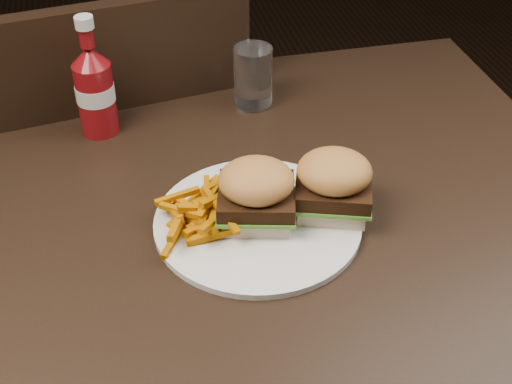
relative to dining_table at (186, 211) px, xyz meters
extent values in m
cube|color=black|center=(0.00, 0.00, 0.00)|extent=(1.20, 0.80, 0.04)
cube|color=black|center=(-0.09, 0.50, -0.30)|extent=(0.53, 0.53, 0.04)
cylinder|color=white|center=(0.09, -0.08, 0.03)|extent=(0.29, 0.29, 0.01)
cube|color=beige|center=(0.09, -0.07, 0.04)|extent=(0.11, 0.11, 0.02)
cube|color=beige|center=(0.20, -0.08, 0.04)|extent=(0.11, 0.11, 0.02)
cylinder|color=maroon|center=(-0.11, 0.21, 0.08)|extent=(0.07, 0.07, 0.12)
cylinder|color=white|center=(0.16, 0.24, 0.08)|extent=(0.07, 0.07, 0.10)
camera|label=1|loc=(-0.08, -0.80, 0.66)|focal=50.00mm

